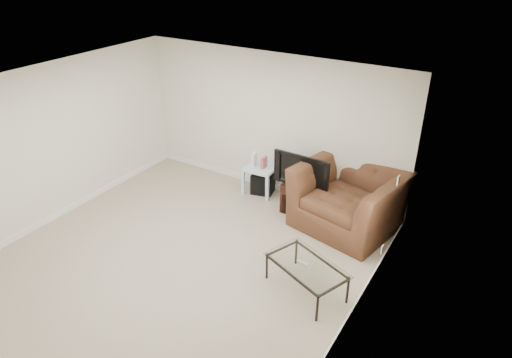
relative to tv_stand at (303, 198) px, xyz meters
The scene contains 18 objects.
floor 2.25m from the tv_stand, 113.70° to the right, with size 5.00×5.00×0.00m, color tan.
ceiling 3.16m from the tv_stand, 113.70° to the right, with size 5.00×5.00×0.00m, color white.
wall_back 1.41m from the tv_stand, 153.43° to the left, with size 5.00×0.02×2.50m, color silver.
wall_left 4.09m from the tv_stand, 148.91° to the right, with size 0.02×5.00×2.50m, color silver.
wall_right 2.78m from the tv_stand, 52.03° to the right, with size 0.02×5.00×2.50m, color silver.
plate_back 2.54m from the tv_stand, 169.22° to the left, with size 0.12×0.02×0.12m, color white.
plate_right_switch 1.92m from the tv_stand, 15.82° to the right, with size 0.02×0.09×0.13m, color white.
plate_right_outlet 1.76m from the tv_stand, 25.28° to the right, with size 0.02×0.08×0.12m, color white.
tv_stand is the anchor object (origin of this frame).
dvd_player 0.18m from the tv_stand, 88.70° to the right, with size 0.33×0.23×0.05m, color black.
television 0.55m from the tv_stand, 88.70° to the right, with size 0.91×0.18×0.56m, color black.
side_table 0.98m from the tv_stand, 166.39° to the left, with size 0.53×0.53×0.51m, color silver, non-canonical shape.
subwoofer 0.96m from the tv_stand, 164.58° to the left, with size 0.38×0.38×0.38m, color black.
game_console 1.15m from the tv_stand, 169.49° to the left, with size 0.05×0.17×0.24m, color white.
game_case 0.97m from the tv_stand, 166.45° to the left, with size 0.05×0.15×0.20m, color #CC4C4C.
recliner 0.88m from the tv_stand, ahead, with size 1.53×1.00×1.34m, color brown.
coffee_table 1.95m from the tv_stand, 62.54° to the right, with size 1.06×0.60×0.41m, color black, non-canonical shape.
remote 1.93m from the tv_stand, 64.05° to the right, with size 0.17×0.05×0.02m, color #B2B2B7.
Camera 1 is at (3.66, -3.98, 4.13)m, focal length 32.00 mm.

